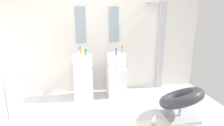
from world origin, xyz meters
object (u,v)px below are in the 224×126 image
at_px(pedestal_sink_right, 116,75).
at_px(coffee_mug, 153,124).
at_px(pedestal_sink_left, 83,77).
at_px(soap_bottle_clear, 79,53).
at_px(soap_bottle_green, 86,53).
at_px(towel_rack, 16,95).
at_px(soap_bottle_amber, 80,50).
at_px(lounge_chair, 181,100).
at_px(soap_bottle_grey, 122,50).
at_px(shower_column, 160,44).
at_px(soap_bottle_blue, 116,52).

height_order(pedestal_sink_right, coffee_mug, pedestal_sink_right).
xyz_separation_m(pedestal_sink_left, soap_bottle_clear, (-0.07, -0.08, 0.55)).
distance_m(pedestal_sink_left, soap_bottle_green, 0.55).
relative_size(towel_rack, soap_bottle_amber, 5.96).
bearing_deg(lounge_chair, soap_bottle_green, 144.91).
distance_m(pedestal_sink_left, towel_rack, 1.51).
distance_m(pedestal_sink_left, soap_bottle_grey, 1.02).
bearing_deg(soap_bottle_green, shower_column, 11.24).
bearing_deg(lounge_chair, pedestal_sink_right, 128.03).
bearing_deg(soap_bottle_amber, towel_rack, -129.96).
relative_size(shower_column, soap_bottle_blue, 14.03).
distance_m(pedestal_sink_right, towel_rack, 2.08).
xyz_separation_m(soap_bottle_blue, soap_bottle_amber, (-0.73, 0.25, 0.01)).
height_order(pedestal_sink_left, soap_bottle_grey, soap_bottle_grey).
distance_m(towel_rack, soap_bottle_amber, 1.62).
bearing_deg(lounge_chair, soap_bottle_grey, 124.42).
xyz_separation_m(soap_bottle_clear, soap_bottle_blue, (0.77, -0.06, 0.00)).
xyz_separation_m(soap_bottle_grey, soap_bottle_amber, (-0.89, 0.12, -0.00)).
height_order(coffee_mug, soap_bottle_grey, soap_bottle_grey).
xyz_separation_m(soap_bottle_green, soap_bottle_amber, (-0.11, 0.18, 0.01)).
xyz_separation_m(coffee_mug, soap_bottle_grey, (-0.23, 1.35, 0.98)).
relative_size(lounge_chair, towel_rack, 1.16).
bearing_deg(pedestal_sink_right, towel_rack, -148.47).
bearing_deg(pedestal_sink_left, coffee_mug, -51.30).
distance_m(lounge_chair, soap_bottle_grey, 1.57).
distance_m(soap_bottle_clear, soap_bottle_blue, 0.77).
height_order(pedestal_sink_right, towel_rack, pedestal_sink_right).
bearing_deg(soap_bottle_amber, lounge_chair, -37.33).
bearing_deg(soap_bottle_green, towel_rack, -137.43).
distance_m(coffee_mug, soap_bottle_grey, 1.68).
xyz_separation_m(pedestal_sink_right, lounge_chair, (0.92, -1.17, -0.13)).
relative_size(pedestal_sink_left, lounge_chair, 0.97).
height_order(pedestal_sink_right, soap_bottle_blue, soap_bottle_blue).
bearing_deg(lounge_chair, towel_rack, 178.20).
bearing_deg(soap_bottle_grey, lounge_chair, -55.58).
bearing_deg(soap_bottle_amber, soap_bottle_grey, -7.77).
bearing_deg(soap_bottle_blue, pedestal_sink_right, 75.26).
distance_m(soap_bottle_grey, soap_bottle_amber, 0.89).
height_order(pedestal_sink_right, lounge_chair, pedestal_sink_right).
xyz_separation_m(shower_column, towel_rack, (-2.89, -1.37, -0.45)).
bearing_deg(soap_bottle_green, pedestal_sink_right, 5.61).
bearing_deg(towel_rack, coffee_mug, -7.27).
relative_size(pedestal_sink_left, soap_bottle_clear, 7.38).
height_order(pedestal_sink_right, soap_bottle_amber, soap_bottle_amber).
bearing_deg(soap_bottle_blue, pedestal_sink_left, 169.02).
bearing_deg(soap_bottle_grey, shower_column, 16.60).
bearing_deg(towel_rack, soap_bottle_amber, 50.04).
bearing_deg(soap_bottle_grey, pedestal_sink_left, 179.41).
height_order(lounge_chair, coffee_mug, lounge_chair).
bearing_deg(shower_column, coffee_mug, -114.92).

